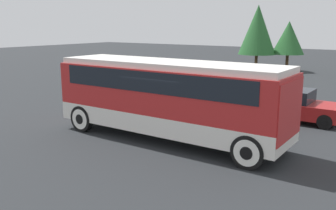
% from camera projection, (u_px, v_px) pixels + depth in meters
% --- Properties ---
extents(ground_plane, '(120.00, 120.00, 0.00)m').
position_uv_depth(ground_plane, '(168.00, 139.00, 14.45)').
color(ground_plane, '#26282B').
extents(tour_bus, '(9.21, 2.51, 3.01)m').
position_uv_depth(tour_bus, '(170.00, 93.00, 14.02)').
color(tour_bus, silver).
rests_on(tour_bus, ground_plane).
extents(parked_car_near, '(4.52, 1.89, 1.40)m').
position_uv_depth(parked_car_near, '(194.00, 98.00, 18.92)').
color(parked_car_near, black).
rests_on(parked_car_near, ground_plane).
extents(parked_car_mid, '(4.31, 1.89, 1.49)m').
position_uv_depth(parked_car_mid, '(187.00, 86.00, 22.50)').
color(parked_car_mid, '#7A6B5B').
rests_on(parked_car_mid, ground_plane).
extents(parked_car_far, '(4.48, 1.96, 1.44)m').
position_uv_depth(parked_car_far, '(288.00, 104.00, 17.38)').
color(parked_car_far, maroon).
rests_on(parked_car_far, ground_plane).
extents(tree_left, '(3.46, 3.46, 6.16)m').
position_uv_depth(tree_left, '(258.00, 30.00, 34.92)').
color(tree_left, brown).
rests_on(tree_left, ground_plane).
extents(tree_center, '(2.99, 2.99, 4.68)m').
position_uv_depth(tree_center, '(289.00, 38.00, 35.06)').
color(tree_center, brown).
rests_on(tree_center, ground_plane).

